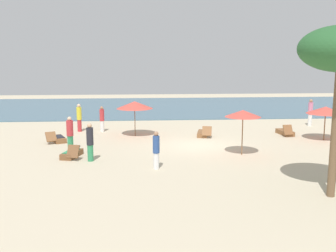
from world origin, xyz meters
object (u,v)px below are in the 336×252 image
at_px(person_3, 102,119).
at_px(person_1, 79,117).
at_px(umbrella_0, 243,114).
at_px(person_0, 156,150).
at_px(lounger_0, 72,154).
at_px(lounger_1, 285,132).
at_px(person_2, 90,142).
at_px(lounger_3, 58,139).
at_px(lounger_2, 203,133).
at_px(umbrella_1, 326,110).
at_px(person_4, 70,133).
at_px(umbrella_3, 135,105).
at_px(person_5, 310,112).

bearing_deg(person_3, person_1, 173.31).
xyz_separation_m(umbrella_0, person_0, (-4.43, -2.22, -1.26)).
xyz_separation_m(lounger_0, lounger_1, (12.59, 4.79, -0.01)).
xyz_separation_m(lounger_1, person_2, (-11.58, -5.58, 0.76)).
bearing_deg(umbrella_0, lounger_3, 158.77).
bearing_deg(person_3, lounger_2, -16.40).
height_order(umbrella_1, lounger_0, umbrella_1).
bearing_deg(lounger_2, lounger_3, -173.20).
relative_size(umbrella_1, lounger_2, 1.26).
xyz_separation_m(lounger_3, person_2, (2.44, -4.53, 0.76)).
height_order(lounger_1, lounger_3, lounger_1).
bearing_deg(person_2, person_4, 119.79).
xyz_separation_m(umbrella_3, lounger_1, (9.52, -0.34, -1.78)).
height_order(lounger_1, person_2, person_2).
relative_size(umbrella_0, lounger_2, 1.31).
relative_size(lounger_0, lounger_1, 1.02).
xyz_separation_m(lounger_0, lounger_3, (-1.43, 3.74, -0.00)).
bearing_deg(lounger_2, person_2, -138.52).
height_order(person_3, person_5, person_5).
bearing_deg(person_5, umbrella_0, -131.14).
xyz_separation_m(umbrella_3, person_5, (12.44, 2.73, -0.97)).
bearing_deg(person_3, umbrella_0, -41.68).
relative_size(umbrella_1, person_4, 1.23).
relative_size(person_0, person_4, 0.94).
xyz_separation_m(lounger_2, person_1, (-7.94, 2.07, 0.77)).
bearing_deg(person_5, person_0, -138.18).
bearing_deg(person_4, person_3, 76.79).
distance_m(person_1, person_3, 1.52).
bearing_deg(lounger_1, person_5, 46.52).
distance_m(lounger_1, person_3, 11.88).
distance_m(person_1, person_5, 16.16).
distance_m(lounger_1, person_5, 4.31).
bearing_deg(lounger_0, umbrella_3, 59.13).
bearing_deg(person_2, umbrella_0, 5.06).
distance_m(person_0, person_2, 3.45).
height_order(umbrella_0, umbrella_1, umbrella_0).
bearing_deg(person_2, lounger_2, 41.48).
distance_m(lounger_2, person_3, 6.74).
xyz_separation_m(lounger_1, person_1, (-13.21, 2.06, 0.77)).
relative_size(lounger_1, person_4, 0.93).
relative_size(person_4, person_5, 0.94).
bearing_deg(person_0, person_2, 153.19).
bearing_deg(person_2, umbrella_3, 70.83).
xyz_separation_m(umbrella_0, person_2, (-7.51, -0.67, -1.19)).
relative_size(umbrella_3, person_1, 1.22).
distance_m(umbrella_3, person_5, 12.77).
bearing_deg(umbrella_3, lounger_1, -2.03).
bearing_deg(lounger_1, lounger_3, -175.72).
bearing_deg(lounger_0, person_5, 26.90).
xyz_separation_m(umbrella_1, person_0, (-10.24, -5.45, -0.93)).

